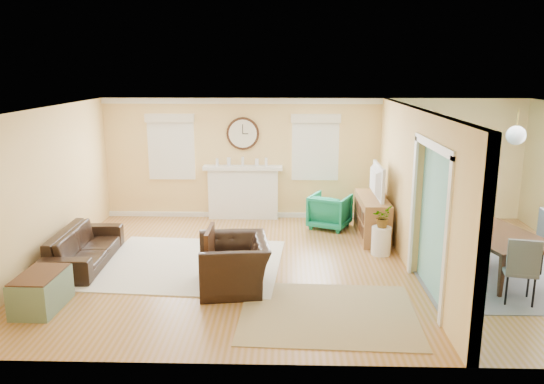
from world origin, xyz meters
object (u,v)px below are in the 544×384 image
at_px(sofa, 84,247).
at_px(credenza, 372,217).
at_px(eames_chair, 234,264).
at_px(green_chair, 330,211).
at_px(dining_table, 493,252).

relative_size(sofa, credenza, 1.34).
xyz_separation_m(eames_chair, green_chair, (1.67, 3.12, -0.02)).
relative_size(sofa, dining_table, 1.03).
relative_size(eames_chair, dining_table, 0.59).
relative_size(green_chair, dining_table, 0.39).
bearing_deg(sofa, credenza, -74.77).
height_order(eames_chair, green_chair, eames_chair).
height_order(eames_chair, credenza, credenza).
distance_m(eames_chair, credenza, 3.50).
bearing_deg(green_chair, eames_chair, 85.88).
bearing_deg(green_chair, dining_table, 159.79).
height_order(sofa, eames_chair, eames_chair).
distance_m(sofa, dining_table, 6.71).
height_order(eames_chair, dining_table, eames_chair).
height_order(sofa, dining_table, dining_table).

